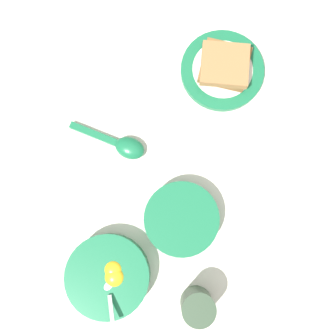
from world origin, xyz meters
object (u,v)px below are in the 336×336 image
at_px(soup_spoon, 123,145).
at_px(congee_bowl, 181,219).
at_px(toast_sandwich, 225,65).
at_px(drinking_cup, 198,306).
at_px(egg_bowl, 108,276).
at_px(toast_plate, 222,70).

height_order(soup_spoon, congee_bowl, congee_bowl).
xyz_separation_m(toast_sandwich, drinking_cup, (0.38, 0.27, 0.01)).
bearing_deg(congee_bowl, toast_sandwich, -153.31).
bearing_deg(drinking_cup, toast_sandwich, -144.65).
height_order(egg_bowl, congee_bowl, egg_bowl).
height_order(toast_sandwich, congee_bowl, toast_sandwich).
bearing_deg(toast_sandwich, drinking_cup, 35.35).
height_order(toast_plate, congee_bowl, congee_bowl).
relative_size(toast_sandwich, drinking_cup, 1.65).
distance_m(egg_bowl, toast_plate, 0.46).
relative_size(toast_plate, toast_sandwich, 1.30).
bearing_deg(toast_plate, drinking_cup, 35.50).
xyz_separation_m(toast_plate, toast_sandwich, (-0.00, 0.00, 0.03)).
xyz_separation_m(toast_plate, congee_bowl, (0.28, 0.14, 0.02)).
bearing_deg(soup_spoon, egg_bowl, 37.97).
xyz_separation_m(soup_spoon, congee_bowl, (0.03, 0.18, 0.01)).
bearing_deg(toast_sandwich, soup_spoon, -9.35).
relative_size(soup_spoon, congee_bowl, 1.13).
distance_m(toast_plate, drinking_cup, 0.46).
bearing_deg(toast_plate, egg_bowl, 14.12).
bearing_deg(soup_spoon, toast_sandwich, 170.65).
relative_size(egg_bowl, toast_plate, 0.91).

